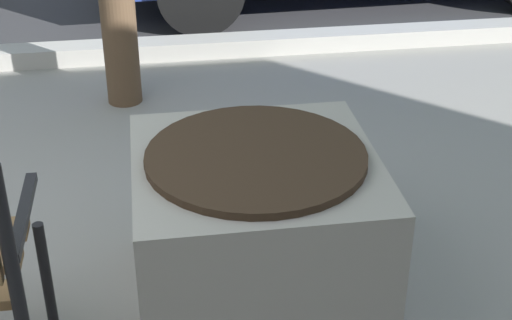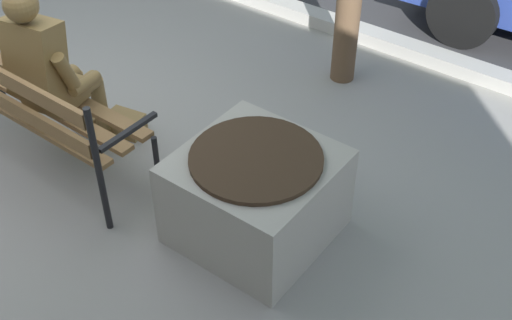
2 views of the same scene
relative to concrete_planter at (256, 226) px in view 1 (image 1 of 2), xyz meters
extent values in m
cylinder|color=black|center=(-0.78, -0.07, -0.09)|extent=(0.04, 0.04, 0.45)
cylinder|color=black|center=(-0.79, -0.54, 0.16)|extent=(0.04, 0.04, 0.95)
cube|color=black|center=(-0.79, -0.27, 0.31)|extent=(0.04, 0.48, 0.03)
cube|color=#A8A399|center=(0.00, 0.00, -0.01)|extent=(0.89, 0.89, 0.60)
cylinder|color=#38281C|center=(0.00, 0.00, 0.30)|extent=(0.80, 0.80, 0.03)
camera|label=1|loc=(-0.37, -2.40, 1.64)|focal=53.98mm
camera|label=2|loc=(1.79, -2.40, 2.78)|focal=46.15mm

